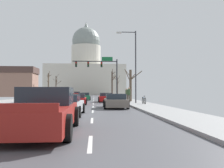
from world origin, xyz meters
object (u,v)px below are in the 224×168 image
sedan_oncoming_02 (77,94)px  pedestrian_01 (127,94)px  sedan_near_04 (66,106)px  sedan_near_01 (106,98)px  sedan_near_00 (84,97)px  bicycle_parked (144,100)px  signal_gantry (101,68)px  street_lamp_right (133,60)px  sedan_near_03 (115,101)px  sedan_near_02 (77,99)px  sedan_oncoming_00 (67,95)px  pickup_truck_near_05 (43,112)px  pedestrian_00 (129,94)px  sedan_oncoming_01 (57,95)px

sedan_oncoming_02 → pedestrian_01: 40.28m
sedan_near_04 → sedan_near_01: bearing=79.6°
sedan_near_00 → bicycle_parked: (6.78, -14.33, -0.08)m
sedan_oncoming_02 → signal_gantry: bearing=-78.1°
street_lamp_right → pedestrian_01: bearing=88.0°
sedan_near_03 → sedan_near_02: bearing=122.3°
sedan_near_01 → sedan_oncoming_00: sedan_oncoming_00 is taller
sedan_near_01 → pickup_truck_near_05: (-3.33, -23.55, 0.13)m
sedan_near_04 → pickup_truck_near_05: (-0.10, -5.93, 0.13)m
sedan_near_03 → pedestrian_01: 13.35m
sedan_near_00 → sedan_near_03: size_ratio=0.94×
pickup_truck_near_05 → pedestrian_00: bearing=73.0°
street_lamp_right → pickup_truck_near_05: (-6.10, -17.64, -4.17)m
sedan_oncoming_02 → pedestrian_01: pedestrian_01 is taller
signal_gantry → sedan_oncoming_01: 20.66m
sedan_oncoming_00 → sedan_oncoming_02: (0.37, 22.55, 0.01)m
pickup_truck_near_05 → pedestrian_01: size_ratio=3.10×
pedestrian_00 → pedestrian_01: bearing=84.8°
street_lamp_right → sedan_near_04: 13.84m
sedan_near_00 → sedan_near_02: bearing=-90.9°
sedan_oncoming_02 → sedan_oncoming_00: bearing=-90.9°
sedan_oncoming_01 → pedestrian_01: (13.58, -25.73, 0.54)m
sedan_near_03 → sedan_oncoming_01: (-10.83, 38.78, -0.03)m
sedan_near_02 → sedan_near_04: size_ratio=1.00×
signal_gantry → sedan_oncoming_00: signal_gantry is taller
sedan_near_01 → sedan_near_02: size_ratio=0.94×
bicycle_parked → sedan_oncoming_00: bearing=112.6°
sedan_near_04 → pickup_truck_near_05: 5.93m
signal_gantry → sedan_oncoming_00: 11.61m
signal_gantry → sedan_near_01: (0.30, -9.92, -4.90)m
street_lamp_right → sedan_near_00: size_ratio=1.88×
sedan_near_00 → sedan_oncoming_02: (-3.55, 33.89, 0.04)m
street_lamp_right → sedan_near_00: 14.54m
sedan_near_04 → sedan_oncoming_00: (-3.88, 35.59, 0.02)m
pickup_truck_near_05 → pedestrian_01: bearing=75.7°
sedan_oncoming_02 → sedan_oncoming_01: bearing=-106.0°
sedan_oncoming_00 → pedestrian_01: (10.13, -16.53, 0.49)m
sedan_near_04 → sedan_oncoming_00: sedan_oncoming_00 is taller
sedan_near_00 → sedan_near_04: 24.26m
sedan_oncoming_02 → sedan_near_04: bearing=-86.5°
sedan_oncoming_02 → pedestrian_00: bearing=-78.5°
sedan_oncoming_00 → sedan_oncoming_01: (-3.45, 9.20, -0.04)m
signal_gantry → pedestrian_01: signal_gantry is taller
sedan_near_01 → pedestrian_01: bearing=25.5°
sedan_near_00 → sedan_oncoming_00: bearing=109.0°
pedestrian_01 → bicycle_parked: bearing=-86.5°
sedan_near_00 → sedan_oncoming_02: bearing=96.0°
signal_gantry → street_lamp_right: (3.06, -15.83, -0.59)m
sedan_near_03 → sedan_oncoming_02: 52.61m
sedan_near_02 → sedan_near_03: (3.65, -5.78, 0.04)m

